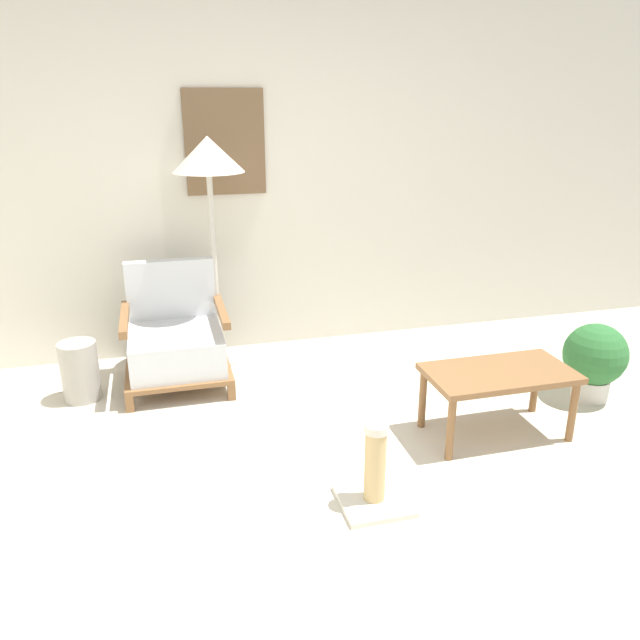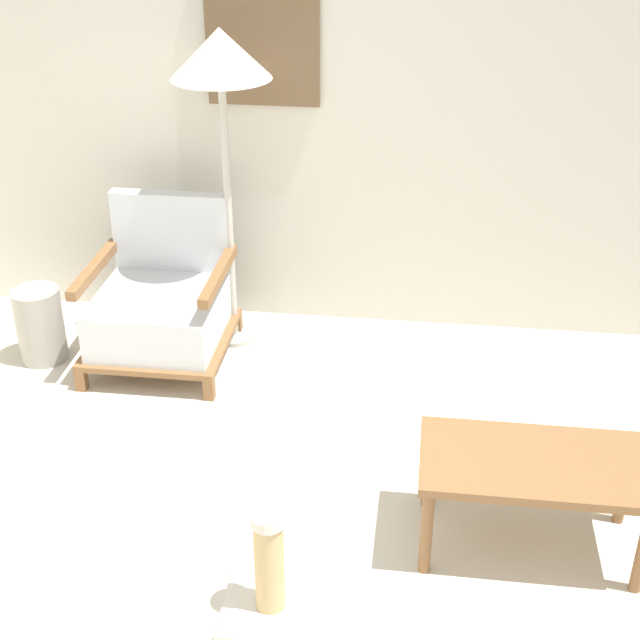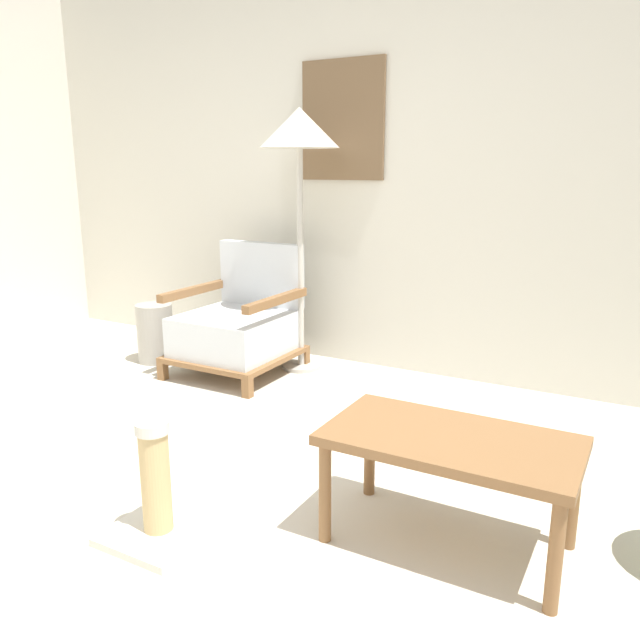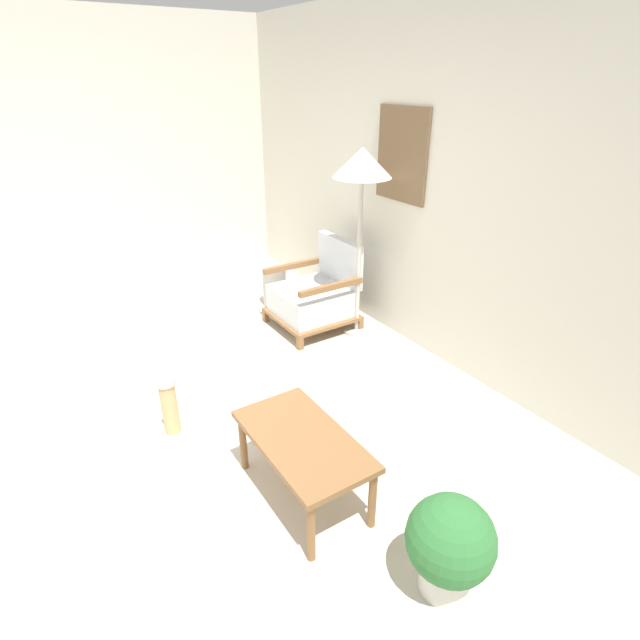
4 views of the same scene
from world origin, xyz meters
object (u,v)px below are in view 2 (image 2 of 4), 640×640
Objects in this scene: floor_lamp at (221,68)px; armchair at (161,305)px; vase at (40,325)px; scratching_post at (270,580)px; coffee_table at (534,471)px.

armchair is at bearing -140.87° from floor_lamp.
vase is (-0.62, -0.09, -0.11)m from armchair.
floor_lamp is at bearing 105.80° from scratching_post.
vase is at bearing 133.50° from scratching_post.
floor_lamp is at bearing 39.13° from armchair.
coffee_table is at bearing -45.03° from floor_lamp.
floor_lamp is (0.31, 0.25, 1.13)m from armchair.
armchair is 2.05× the size of vase.
scratching_post is (-0.90, -0.45, -0.21)m from coffee_table.
vase is at bearing 155.22° from coffee_table.
armchair reaches higher than scratching_post.
scratching_post is (0.84, -1.63, -0.16)m from armchair.
coffee_table is 1.91× the size of scratching_post.
scratching_post is at bearing -153.50° from coffee_table.
floor_lamp is 3.72× the size of scratching_post.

